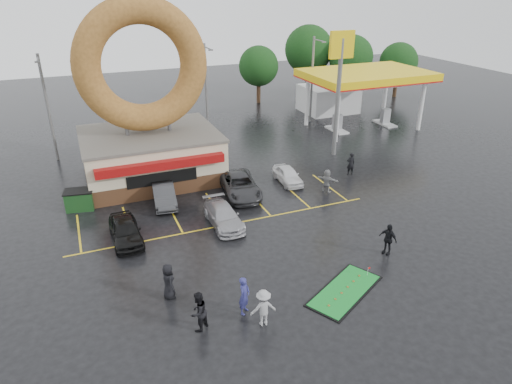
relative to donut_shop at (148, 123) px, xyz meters
name	(u,v)px	position (x,y,z in m)	size (l,w,h in m)	color
ground	(248,251)	(3.00, -12.97, -4.46)	(120.00, 120.00, 0.00)	black
donut_shop	(148,123)	(0.00, 0.00, 0.00)	(10.20, 8.70, 13.50)	#472B19
gas_station	(349,87)	(23.00, 7.97, -0.77)	(12.30, 13.65, 5.90)	silver
shell_sign	(340,71)	(16.00, -0.97, 2.91)	(2.20, 0.36, 10.60)	slate
streetlight_left	(48,106)	(-7.00, 6.95, 0.32)	(0.40, 2.21, 9.00)	slate
streetlight_mid	(206,89)	(7.00, 7.95, 0.32)	(0.40, 2.21, 9.00)	slate
streetlight_right	(312,78)	(19.00, 8.95, 0.32)	(0.40, 2.21, 9.00)	slate
tree_far_a	(351,57)	(29.00, 17.03, 0.72)	(5.60, 5.60, 8.00)	#332114
tree_far_b	(399,62)	(35.00, 15.03, 0.07)	(4.90, 4.90, 7.00)	#332114
tree_far_c	(309,50)	(25.00, 21.03, 1.37)	(6.30, 6.30, 9.00)	#332114
tree_far_d	(259,66)	(17.00, 19.03, 0.07)	(4.90, 4.90, 7.00)	#332114
car_black	(125,231)	(-3.36, -9.14, -3.75)	(1.69, 4.21, 1.43)	black
car_dgrey	(164,194)	(-0.17, -4.97, -3.77)	(1.46, 4.20, 1.38)	#2F2F32
car_silver	(223,216)	(2.71, -9.47, -3.83)	(1.78, 4.37, 1.27)	#A5A4A9
car_grey	(240,185)	(5.26, -5.62, -3.73)	(2.44, 5.30, 1.47)	#313133
car_white	(288,175)	(9.46, -4.97, -3.85)	(1.45, 3.59, 1.22)	white
person_blue	(244,295)	(0.91, -17.90, -3.49)	(0.71, 0.47, 1.95)	navy
person_blackjkt	(198,312)	(-1.40, -18.20, -3.48)	(0.95, 0.74, 1.96)	black
person_hoodie	(263,308)	(1.40, -19.01, -3.54)	(1.20, 0.69, 1.86)	#969699
person_bystander	(168,281)	(-2.13, -15.42, -3.52)	(0.92, 0.60, 1.89)	black
person_cameraman	(388,239)	(10.32, -16.21, -3.52)	(1.11, 0.46, 1.89)	black
person_walker_near	(327,181)	(11.35, -7.65, -3.57)	(1.65, 0.53, 1.78)	gray
person_walker_far	(351,164)	(14.80, -5.47, -3.54)	(0.68, 0.44, 1.85)	black
dumpster	(80,200)	(-5.67, -3.60, -3.81)	(1.80, 1.20, 1.30)	#1C491D
putting_green	(345,291)	(6.18, -18.36, -4.43)	(4.98, 3.94, 0.57)	black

